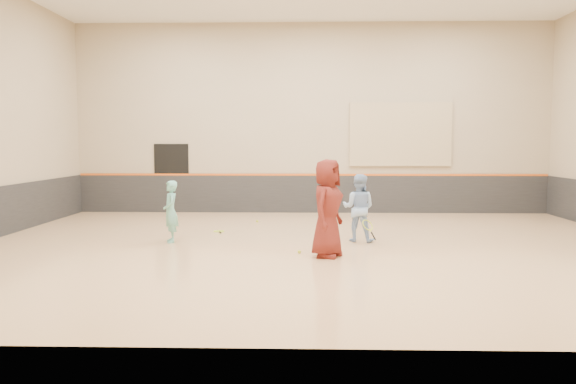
{
  "coord_description": "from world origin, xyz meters",
  "views": [
    {
      "loc": [
        -0.26,
        -11.91,
        2.23
      ],
      "look_at": [
        -0.6,
        0.4,
        1.15
      ],
      "focal_mm": 35.0,
      "sensor_mm": 36.0,
      "label": 1
    }
  ],
  "objects_px": {
    "instructor": "(359,208)",
    "young_man": "(327,208)",
    "girl": "(171,212)",
    "spare_racket": "(219,231)"
  },
  "relations": [
    {
      "from": "girl",
      "to": "instructor",
      "type": "bearing_deg",
      "value": 73.85
    },
    {
      "from": "young_man",
      "to": "spare_racket",
      "type": "distance_m",
      "value": 4.1
    },
    {
      "from": "girl",
      "to": "young_man",
      "type": "bearing_deg",
      "value": 46.86
    },
    {
      "from": "girl",
      "to": "young_man",
      "type": "relative_size",
      "value": 0.72
    },
    {
      "from": "instructor",
      "to": "young_man",
      "type": "distance_m",
      "value": 1.93
    },
    {
      "from": "instructor",
      "to": "spare_racket",
      "type": "height_order",
      "value": "instructor"
    },
    {
      "from": "young_man",
      "to": "spare_racket",
      "type": "height_order",
      "value": "young_man"
    },
    {
      "from": "girl",
      "to": "spare_racket",
      "type": "xyz_separation_m",
      "value": [
        0.85,
        1.51,
        -0.67
      ]
    },
    {
      "from": "instructor",
      "to": "young_man",
      "type": "relative_size",
      "value": 0.8
    },
    {
      "from": "girl",
      "to": "spare_racket",
      "type": "height_order",
      "value": "girl"
    }
  ]
}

